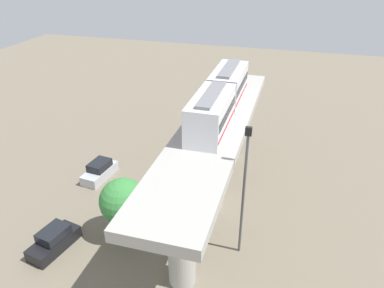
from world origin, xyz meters
TOP-DOWN VIEW (x-y plane):
  - ground_plane at (0.00, 0.00)m, footprint 120.00×120.00m
  - viaduct at (0.00, 0.00)m, footprint 5.20×28.00m
  - train at (0.00, 2.10)m, footprint 2.64×13.55m
  - parked_car_black at (-10.57, -8.83)m, footprint 2.60×4.47m
  - parked_car_silver at (-12.08, 1.24)m, footprint 2.28×4.38m
  - tree_near_viaduct at (-5.86, -5.87)m, footprint 3.71×3.71m
  - signal_post at (3.40, -5.09)m, footprint 0.44×0.28m

SIDE VIEW (x-z plane):
  - ground_plane at x=0.00m, z-range 0.00..0.00m
  - parked_car_black at x=-10.57m, z-range -0.14..1.62m
  - parked_car_silver at x=-12.08m, z-range -0.14..1.62m
  - tree_near_viaduct at x=-5.86m, z-range 0.76..6.02m
  - signal_post at x=3.40m, z-range 0.53..11.24m
  - viaduct at x=0.00m, z-range 2.01..10.13m
  - train at x=0.00m, z-range 8.02..11.26m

